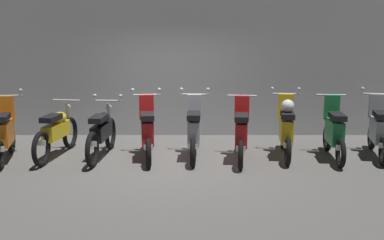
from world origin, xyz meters
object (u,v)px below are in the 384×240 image
at_px(motorbike_slot_8, 332,131).
at_px(motorbike_slot_5, 192,130).
at_px(motorbike_slot_2, 55,132).
at_px(motorbike_slot_7, 284,128).
at_px(motorbike_slot_4, 145,131).
at_px(motorbike_slot_6, 240,133).
at_px(motorbike_slot_1, 3,133).
at_px(motorbike_slot_9, 376,130).
at_px(motorbike_slot_3, 100,132).

bearing_deg(motorbike_slot_8, motorbike_slot_5, 178.31).
height_order(motorbike_slot_2, motorbike_slot_8, motorbike_slot_8).
bearing_deg(motorbike_slot_7, motorbike_slot_4, -177.53).
bearing_deg(motorbike_slot_6, motorbike_slot_1, -179.96).
bearing_deg(motorbike_slot_5, motorbike_slot_1, -177.13).
xyz_separation_m(motorbike_slot_2, motorbike_slot_7, (4.40, -0.01, 0.08)).
distance_m(motorbike_slot_1, motorbike_slot_4, 2.64).
height_order(motorbike_slot_4, motorbike_slot_9, same).
xyz_separation_m(motorbike_slot_1, motorbike_slot_5, (3.53, 0.18, 0.00)).
bearing_deg(motorbike_slot_2, motorbike_slot_5, -1.56).
height_order(motorbike_slot_3, motorbike_slot_4, motorbike_slot_4).
height_order(motorbike_slot_5, motorbike_slot_8, motorbike_slot_5).
bearing_deg(motorbike_slot_8, motorbike_slot_3, 178.78).
bearing_deg(motorbike_slot_7, motorbike_slot_9, 0.16).
xyz_separation_m(motorbike_slot_1, motorbike_slot_3, (1.77, 0.19, -0.04)).
xyz_separation_m(motorbike_slot_5, motorbike_slot_7, (1.76, 0.06, 0.04)).
relative_size(motorbike_slot_2, motorbike_slot_6, 1.16).
relative_size(motorbike_slot_8, motorbike_slot_9, 1.01).
height_order(motorbike_slot_1, motorbike_slot_4, same).
height_order(motorbike_slot_4, motorbike_slot_8, motorbike_slot_4).
distance_m(motorbike_slot_8, motorbike_slot_9, 0.90).
distance_m(motorbike_slot_2, motorbike_slot_9, 6.16).
height_order(motorbike_slot_3, motorbike_slot_9, motorbike_slot_9).
bearing_deg(motorbike_slot_9, motorbike_slot_6, -174.84).
bearing_deg(motorbike_slot_3, motorbike_slot_8, -1.22).
xyz_separation_m(motorbike_slot_5, motorbike_slot_8, (2.64, -0.08, -0.00)).
distance_m(motorbike_slot_2, motorbike_slot_7, 4.40).
bearing_deg(motorbike_slot_6, motorbike_slot_5, 168.83).
height_order(motorbike_slot_5, motorbike_slot_6, motorbike_slot_5).
bearing_deg(motorbike_slot_4, motorbike_slot_6, -3.87).
bearing_deg(motorbike_slot_1, motorbike_slot_3, 6.22).
height_order(motorbike_slot_2, motorbike_slot_4, motorbike_slot_4).
distance_m(motorbike_slot_3, motorbike_slot_9, 5.28).
xyz_separation_m(motorbike_slot_7, motorbike_slot_9, (1.76, 0.00, -0.04)).
bearing_deg(motorbike_slot_3, motorbike_slot_1, -173.78).
distance_m(motorbike_slot_2, motorbike_slot_5, 2.64).
distance_m(motorbike_slot_7, motorbike_slot_9, 1.76).
bearing_deg(motorbike_slot_1, motorbike_slot_2, 15.61).
relative_size(motorbike_slot_1, motorbike_slot_3, 0.85).
distance_m(motorbike_slot_5, motorbike_slot_8, 2.64).
xyz_separation_m(motorbike_slot_1, motorbike_slot_7, (5.29, 0.24, 0.04)).
distance_m(motorbike_slot_2, motorbike_slot_6, 3.53).
distance_m(motorbike_slot_5, motorbike_slot_7, 1.76).
height_order(motorbike_slot_1, motorbike_slot_7, same).
relative_size(motorbike_slot_6, motorbike_slot_7, 1.00).
height_order(motorbike_slot_1, motorbike_slot_6, motorbike_slot_1).
relative_size(motorbike_slot_1, motorbike_slot_7, 0.99).
xyz_separation_m(motorbike_slot_6, motorbike_slot_8, (1.76, 0.10, 0.00)).
bearing_deg(motorbike_slot_3, motorbike_slot_4, -4.61).
xyz_separation_m(motorbike_slot_4, motorbike_slot_8, (3.52, -0.02, -0.00)).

